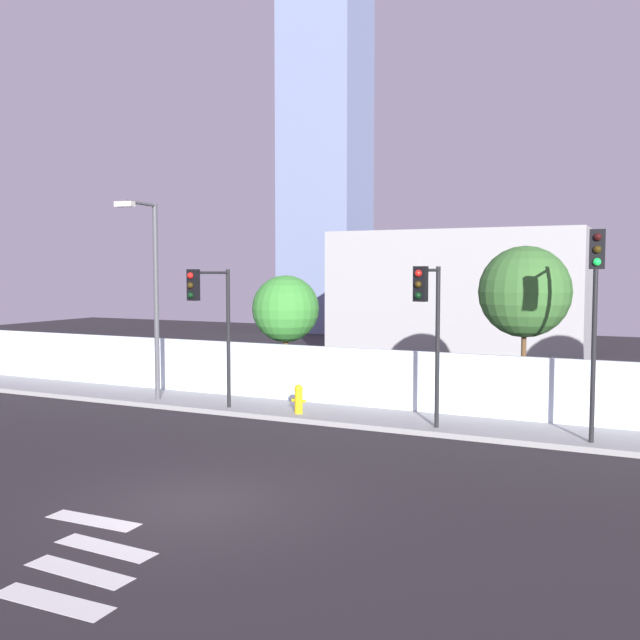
{
  "coord_description": "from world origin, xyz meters",
  "views": [
    {
      "loc": [
        7.67,
        -10.76,
        4.35
      ],
      "look_at": [
        -0.48,
        6.5,
        3.02
      ],
      "focal_mm": 39.69,
      "sensor_mm": 36.0,
      "label": 1
    }
  ],
  "objects_px": {
    "roadside_tree_leftmost": "(286,309)",
    "traffic_light_left": "(209,307)",
    "fire_hydrant": "(299,398)",
    "traffic_light_center": "(428,311)",
    "traffic_light_right": "(596,291)",
    "roadside_tree_midleft": "(525,292)",
    "street_lamp_curbside": "(152,284)"
  },
  "relations": [
    {
      "from": "roadside_tree_leftmost",
      "to": "traffic_light_left",
      "type": "bearing_deg",
      "value": -96.56
    },
    {
      "from": "fire_hydrant",
      "to": "traffic_light_center",
      "type": "bearing_deg",
      "value": -8.52
    },
    {
      "from": "traffic_light_right",
      "to": "roadside_tree_midleft",
      "type": "distance_m",
      "value": 4.27
    },
    {
      "from": "traffic_light_center",
      "to": "roadside_tree_leftmost",
      "type": "relative_size",
      "value": 1.03
    },
    {
      "from": "traffic_light_center",
      "to": "traffic_light_right",
      "type": "relative_size",
      "value": 0.84
    },
    {
      "from": "traffic_light_center",
      "to": "fire_hydrant",
      "type": "bearing_deg",
      "value": 171.48
    },
    {
      "from": "traffic_light_right",
      "to": "traffic_light_left",
      "type": "bearing_deg",
      "value": -178.45
    },
    {
      "from": "fire_hydrant",
      "to": "roadside_tree_midleft",
      "type": "distance_m",
      "value": 7.36
    },
    {
      "from": "traffic_light_right",
      "to": "roadside_tree_leftmost",
      "type": "bearing_deg",
      "value": 160.23
    },
    {
      "from": "roadside_tree_leftmost",
      "to": "traffic_light_center",
      "type": "bearing_deg",
      "value": -30.6
    },
    {
      "from": "roadside_tree_midleft",
      "to": "traffic_light_right",
      "type": "bearing_deg",
      "value": -58.98
    },
    {
      "from": "traffic_light_right",
      "to": "fire_hydrant",
      "type": "relative_size",
      "value": 5.98
    },
    {
      "from": "roadside_tree_leftmost",
      "to": "roadside_tree_midleft",
      "type": "bearing_deg",
      "value": -0.0
    },
    {
      "from": "traffic_light_right",
      "to": "roadside_tree_leftmost",
      "type": "xyz_separation_m",
      "value": [
        -10.18,
        3.66,
        -0.83
      ]
    },
    {
      "from": "street_lamp_curbside",
      "to": "roadside_tree_midleft",
      "type": "bearing_deg",
      "value": 15.61
    },
    {
      "from": "traffic_light_center",
      "to": "roadside_tree_leftmost",
      "type": "xyz_separation_m",
      "value": [
        -6.12,
        3.62,
        -0.27
      ]
    },
    {
      "from": "fire_hydrant",
      "to": "roadside_tree_midleft",
      "type": "xyz_separation_m",
      "value": [
        5.95,
        3.01,
        3.12
      ]
    },
    {
      "from": "traffic_light_center",
      "to": "roadside_tree_midleft",
      "type": "relative_size",
      "value": 0.85
    },
    {
      "from": "traffic_light_right",
      "to": "traffic_light_center",
      "type": "bearing_deg",
      "value": 179.44
    },
    {
      "from": "street_lamp_curbside",
      "to": "traffic_light_right",
      "type": "bearing_deg",
      "value": -2.28
    },
    {
      "from": "roadside_tree_leftmost",
      "to": "roadside_tree_midleft",
      "type": "xyz_separation_m",
      "value": [
        7.98,
        -0.0,
        0.69
      ]
    },
    {
      "from": "traffic_light_center",
      "to": "roadside_tree_leftmost",
      "type": "distance_m",
      "value": 7.12
    },
    {
      "from": "traffic_light_center",
      "to": "street_lamp_curbside",
      "type": "distance_m",
      "value": 9.37
    },
    {
      "from": "traffic_light_center",
      "to": "roadside_tree_leftmost",
      "type": "height_order",
      "value": "traffic_light_center"
    },
    {
      "from": "fire_hydrant",
      "to": "traffic_light_left",
      "type": "bearing_deg",
      "value": -159.28
    },
    {
      "from": "traffic_light_center",
      "to": "fire_hydrant",
      "type": "height_order",
      "value": "traffic_light_center"
    },
    {
      "from": "traffic_light_left",
      "to": "traffic_light_center",
      "type": "height_order",
      "value": "traffic_light_center"
    },
    {
      "from": "traffic_light_left",
      "to": "traffic_light_right",
      "type": "relative_size",
      "value": 0.83
    },
    {
      "from": "fire_hydrant",
      "to": "traffic_light_right",
      "type": "bearing_deg",
      "value": -4.58
    },
    {
      "from": "traffic_light_left",
      "to": "roadside_tree_midleft",
      "type": "xyz_separation_m",
      "value": [
        8.43,
        3.95,
        0.45
      ]
    },
    {
      "from": "traffic_light_right",
      "to": "roadside_tree_midleft",
      "type": "xyz_separation_m",
      "value": [
        -2.2,
        3.66,
        -0.14
      ]
    },
    {
      "from": "traffic_light_left",
      "to": "traffic_light_center",
      "type": "bearing_deg",
      "value": 2.85
    }
  ]
}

